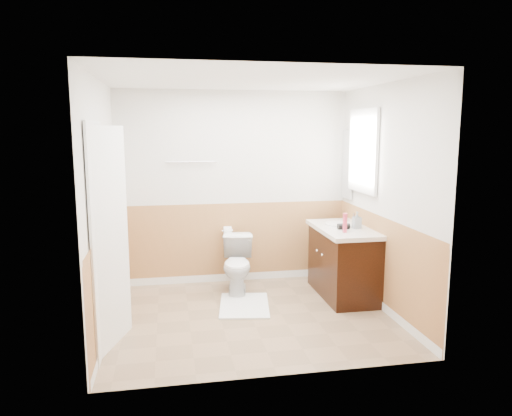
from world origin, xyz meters
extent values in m
plane|color=#8C7051|center=(0.00, 0.00, 0.00)|extent=(3.00, 3.00, 0.00)
plane|color=white|center=(0.00, 0.00, 2.50)|extent=(3.00, 3.00, 0.00)
plane|color=silver|center=(0.00, 1.30, 1.25)|extent=(3.00, 0.00, 3.00)
plane|color=silver|center=(0.00, -1.30, 1.25)|extent=(3.00, 0.00, 3.00)
plane|color=silver|center=(-1.50, 0.00, 1.25)|extent=(0.00, 3.00, 3.00)
plane|color=silver|center=(1.50, 0.00, 1.25)|extent=(0.00, 3.00, 3.00)
plane|color=#C4814E|center=(0.00, 1.29, 0.50)|extent=(3.00, 0.00, 3.00)
plane|color=#C4814E|center=(0.00, -1.29, 0.50)|extent=(3.00, 0.00, 3.00)
plane|color=#C4814E|center=(-1.49, 0.00, 0.50)|extent=(0.00, 2.60, 2.60)
plane|color=#C4814E|center=(1.49, 0.00, 0.50)|extent=(0.00, 2.60, 2.60)
imported|color=white|center=(-0.02, 0.83, 0.34)|extent=(0.48, 0.73, 0.69)
cube|color=white|center=(-0.02, 0.31, 0.01)|extent=(0.67, 0.88, 0.02)
cube|color=black|center=(1.21, 0.46, 0.40)|extent=(0.55, 1.10, 0.80)
sphere|color=silver|center=(0.91, 0.36, 0.55)|extent=(0.03, 0.03, 0.03)
sphere|color=silver|center=(0.91, 0.56, 0.55)|extent=(0.03, 0.03, 0.03)
cube|color=beige|center=(1.20, 0.46, 0.83)|extent=(0.60, 1.15, 0.05)
cylinder|color=white|center=(1.21, 0.61, 0.86)|extent=(0.36, 0.36, 0.02)
cylinder|color=silver|center=(1.39, 0.61, 0.92)|extent=(0.02, 0.02, 0.14)
cylinder|color=#C4324B|center=(1.11, 0.18, 0.96)|extent=(0.05, 0.05, 0.22)
imported|color=gray|center=(1.33, 0.37, 0.95)|extent=(0.09, 0.09, 0.20)
cylinder|color=black|center=(1.16, 0.36, 0.89)|extent=(0.14, 0.07, 0.07)
cylinder|color=black|center=(1.13, 0.38, 0.86)|extent=(0.03, 0.03, 0.07)
cube|color=silver|center=(1.48, 1.10, 1.55)|extent=(0.02, 0.35, 0.90)
cube|color=white|center=(1.47, 0.59, 1.75)|extent=(0.04, 0.80, 1.00)
cube|color=white|center=(1.49, 0.59, 1.75)|extent=(0.01, 0.70, 0.90)
cube|color=white|center=(-1.40, -0.45, 1.02)|extent=(0.29, 0.78, 2.04)
cube|color=white|center=(-1.48, -0.45, 1.03)|extent=(0.02, 0.92, 2.10)
sphere|color=silver|center=(-1.34, -0.12, 0.95)|extent=(0.06, 0.06, 0.06)
cylinder|color=silver|center=(-0.55, 1.25, 1.60)|extent=(0.62, 0.02, 0.02)
cylinder|color=silver|center=(-0.10, 1.23, 0.70)|extent=(0.14, 0.02, 0.02)
cylinder|color=white|center=(-0.10, 1.23, 0.70)|extent=(0.10, 0.11, 0.11)
cube|color=white|center=(-0.10, 1.23, 0.59)|extent=(0.10, 0.01, 0.16)
camera|label=1|loc=(-0.85, -4.90, 2.01)|focal=33.83mm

